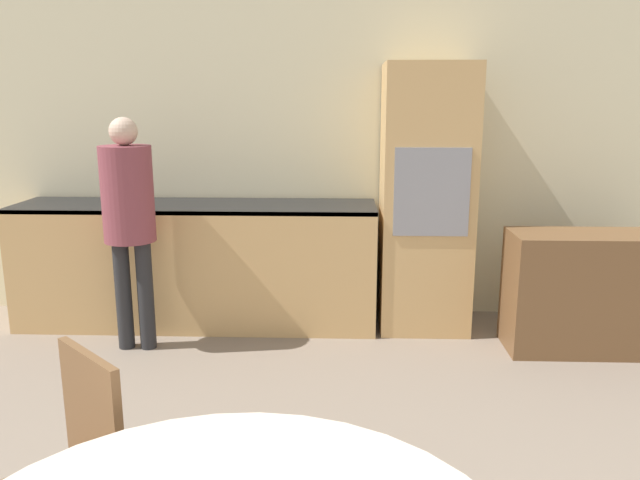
{
  "coord_description": "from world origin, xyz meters",
  "views": [
    {
      "loc": [
        0.03,
        0.12,
        1.67
      ],
      "look_at": [
        -0.07,
        2.74,
        1.07
      ],
      "focal_mm": 35.0,
      "sensor_mm": 36.0,
      "label": 1
    }
  ],
  "objects_px": {
    "person_standing": "(129,210)",
    "oven_unit": "(426,199)",
    "chair_far_left": "(68,471)",
    "sideboard": "(595,292)"
  },
  "relations": [
    {
      "from": "person_standing",
      "to": "oven_unit",
      "type": "bearing_deg",
      "value": 14.46
    },
    {
      "from": "oven_unit",
      "to": "chair_far_left",
      "type": "xyz_separation_m",
      "value": [
        -1.48,
        -2.7,
        -0.47
      ]
    },
    {
      "from": "sideboard",
      "to": "chair_far_left",
      "type": "height_order",
      "value": "chair_far_left"
    },
    {
      "from": "oven_unit",
      "to": "person_standing",
      "type": "relative_size",
      "value": 1.23
    },
    {
      "from": "oven_unit",
      "to": "person_standing",
      "type": "xyz_separation_m",
      "value": [
        -2.0,
        -0.51,
        0.0
      ]
    },
    {
      "from": "chair_far_left",
      "to": "sideboard",
      "type": "bearing_deg",
      "value": 84.49
    },
    {
      "from": "sideboard",
      "to": "person_standing",
      "type": "height_order",
      "value": "person_standing"
    },
    {
      "from": "sideboard",
      "to": "person_standing",
      "type": "xyz_separation_m",
      "value": [
        -3.09,
        -0.09,
        0.56
      ]
    },
    {
      "from": "chair_far_left",
      "to": "person_standing",
      "type": "xyz_separation_m",
      "value": [
        -0.51,
        2.19,
        0.47
      ]
    },
    {
      "from": "oven_unit",
      "to": "person_standing",
      "type": "distance_m",
      "value": 2.06
    }
  ]
}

